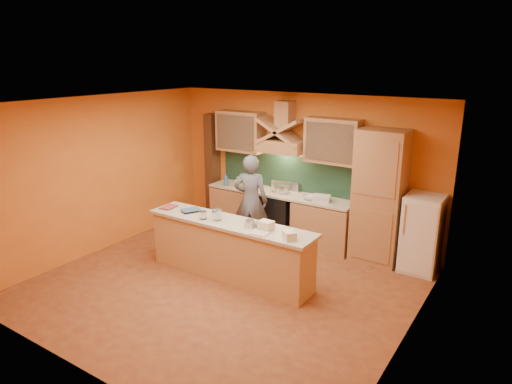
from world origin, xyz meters
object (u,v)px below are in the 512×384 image
Objects in this scene: stove at (279,215)px; kitchen_scale at (250,224)px; fridge at (422,234)px; mixing_bowl at (263,225)px; person at (251,201)px.

kitchen_scale reaches higher than stove.
stove is at bearing 100.82° from kitchen_scale.
stove is 2.71m from fridge.
kitchen_scale is (0.61, -1.94, 0.55)m from stove.
kitchen_scale is 0.21m from mixing_bowl.
fridge is 0.75× the size of person.
stove is 7.30× the size of kitchen_scale.
mixing_bowl is at bearing -67.07° from stove.
fridge is at bearing 43.18° from mixing_bowl.
stove is 0.69× the size of fridge.
mixing_bowl is at bearing -136.82° from fridge.
fridge is (2.70, 0.00, 0.20)m from stove.
person is 1.58m from mixing_bowl.
person reaches higher than mixing_bowl.
person is 1.59m from kitchen_scale.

